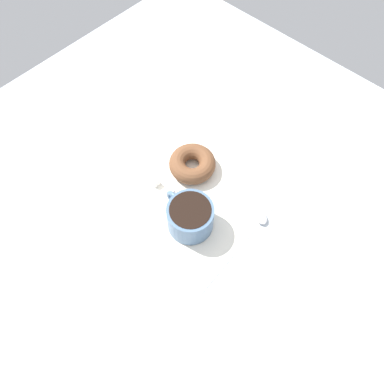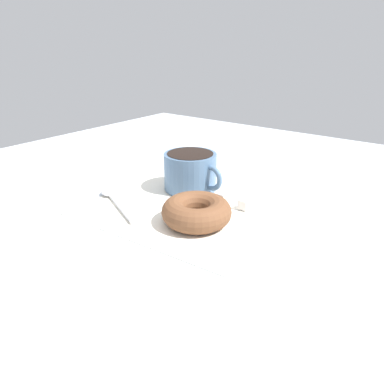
% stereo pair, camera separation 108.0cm
% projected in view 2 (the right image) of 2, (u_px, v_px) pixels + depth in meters
% --- Properties ---
extents(ground_plane, '(1.20, 1.20, 0.02)m').
position_uv_depth(ground_plane, '(196.00, 205.00, 0.66)').
color(ground_plane, '#B2BCC6').
extents(napkin, '(0.32, 0.32, 0.00)m').
position_uv_depth(napkin, '(192.00, 204.00, 0.64)').
color(napkin, white).
rests_on(napkin, ground_plane).
extents(coffee_cup, '(0.12, 0.10, 0.07)m').
position_uv_depth(coffee_cup, '(191.00, 171.00, 0.68)').
color(coffee_cup, slate).
rests_on(coffee_cup, napkin).
extents(donut, '(0.11, 0.11, 0.04)m').
position_uv_depth(donut, '(197.00, 212.00, 0.56)').
color(donut, brown).
rests_on(donut, napkin).
extents(spoon, '(0.14, 0.08, 0.01)m').
position_uv_depth(spoon, '(112.00, 197.00, 0.65)').
color(spoon, silver).
rests_on(spoon, napkin).
extents(sugar_cube, '(0.02, 0.02, 0.02)m').
position_uv_depth(sugar_cube, '(244.00, 204.00, 0.61)').
color(sugar_cube, white).
rests_on(sugar_cube, napkin).
extents(sugar_cube_extra, '(0.02, 0.02, 0.02)m').
position_uv_depth(sugar_cube_extra, '(222.00, 198.00, 0.63)').
color(sugar_cube_extra, white).
rests_on(sugar_cube_extra, napkin).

